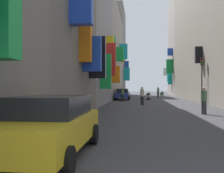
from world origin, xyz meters
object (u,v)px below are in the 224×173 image
pedestrian_near_right (204,101)px  pedestrian_near_left (142,96)px  scooter_silver (148,96)px  scooter_white (149,96)px  scooter_red (128,95)px  traffic_light_far_corner (202,73)px  scooter_green (162,94)px  pedestrian_crossing (123,94)px  parked_car_yellow (51,124)px  parked_car_blue (123,94)px  pedestrian_mid_street (158,92)px

pedestrian_near_right → pedestrian_near_left: bearing=115.4°
scooter_silver → pedestrian_near_right: size_ratio=1.09×
scooter_white → pedestrian_near_right: bearing=-82.4°
scooter_red → traffic_light_far_corner: 16.24m
scooter_green → pedestrian_crossing: bearing=-109.8°
parked_car_yellow → scooter_silver: parked_car_yellow is taller
pedestrian_near_left → parked_car_blue: bearing=104.3°
scooter_silver → pedestrian_mid_street: 7.69m
parked_car_blue → pedestrian_crossing: 3.41m
parked_car_blue → traffic_light_far_corner: (8.51, -8.83, 2.36)m
pedestrian_mid_street → scooter_white: bearing=-110.6°
pedestrian_near_left → pedestrian_mid_street: pedestrian_mid_street is taller
traffic_light_far_corner → parked_car_yellow: bearing=-112.8°
parked_car_blue → pedestrian_near_left: bearing=-75.7°
pedestrian_crossing → scooter_green: bearing=70.2°
scooter_white → pedestrian_near_left: size_ratio=0.99×
scooter_white → scooter_red: (-3.05, 2.24, -0.00)m
parked_car_yellow → parked_car_blue: size_ratio=0.99×
parked_car_blue → pedestrian_near_right: size_ratio=2.51×
parked_car_yellow → scooter_red: size_ratio=2.47×
scooter_green → scooter_red: size_ratio=1.05×
scooter_silver → pedestrian_crossing: (-3.22, -3.37, 0.39)m
scooter_white → scooter_green: size_ratio=0.94×
scooter_green → scooter_red: same height
pedestrian_crossing → pedestrian_near_right: bearing=-67.4°
scooter_silver → parked_car_blue: bearing=179.5°
scooter_silver → traffic_light_far_corner: size_ratio=0.41×
parked_car_yellow → pedestrian_crossing: size_ratio=2.57×
pedestrian_crossing → scooter_white: bearing=61.5°
scooter_white → pedestrian_crossing: 7.12m
scooter_silver → scooter_red: same height
scooter_red → parked_car_blue: bearing=-96.6°
pedestrian_near_right → traffic_light_far_corner: bearing=77.6°
scooter_silver → scooter_green: (3.09, 14.19, 0.00)m
scooter_green → pedestrian_near_right: bearing=-90.2°
scooter_white → scooter_silver: bearing=-93.5°
scooter_white → scooter_red: bearing=143.8°
scooter_white → traffic_light_far_corner: size_ratio=0.37×
parked_car_blue → pedestrian_mid_street: 9.15m
scooter_red → pedestrian_crossing: bearing=-92.3°
parked_car_blue → scooter_red: parked_car_blue is taller
scooter_green → pedestrian_near_right: size_ratio=1.06×
scooter_silver → traffic_light_far_corner: 10.50m
parked_car_blue → scooter_white: parked_car_blue is taller
pedestrian_near_right → pedestrian_mid_street: bearing=92.4°
scooter_white → scooter_green: 11.67m
scooter_white → pedestrian_near_right: (2.80, -21.11, 0.41)m
parked_car_yellow → pedestrian_near_right: pedestrian_near_right is taller
scooter_silver → pedestrian_mid_street: bearing=75.8°
pedestrian_near_left → pedestrian_near_right: bearing=-64.6°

